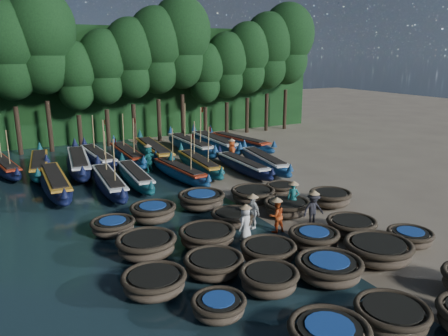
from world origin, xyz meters
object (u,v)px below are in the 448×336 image
long_boat_3 (109,182)px  long_boat_9 (4,167)px  coracle_19 (330,198)px  long_boat_6 (199,164)px  fisherman_2 (277,214)px  coracle_16 (207,237)px  coracle_9 (410,237)px  long_boat_11 (79,163)px  long_boat_16 (214,143)px  fisherman_1 (293,196)px  fisherman_3 (313,208)px  long_boat_13 (128,155)px  fisherman_5 (148,158)px  long_boat_7 (243,166)px  coracle_17 (233,218)px  coracle_21 (153,212)px  coracle_22 (202,200)px  long_boat_10 (40,165)px  fisherman_0 (246,222)px  long_boat_5 (180,172)px  coracle_23 (253,195)px  coracle_12 (268,252)px  long_boat_4 (135,177)px  coracle_10 (154,282)px  coracle_5 (219,307)px  coracle_24 (281,189)px  long_boat_17 (239,143)px  coracle_11 (214,264)px  fisherman_6 (232,151)px  coracle_13 (314,239)px  coracle_15 (146,245)px  coracle_6 (269,280)px  coracle_2 (392,315)px  fisherman_4 (253,210)px  long_boat_8 (264,161)px  coracle_8 (378,251)px  long_boat_2 (55,183)px  coracle_20 (113,226)px  coracle_7 (329,269)px

long_boat_3 → long_boat_9: long_boat_3 is taller
coracle_19 → long_boat_6: bearing=107.9°
fisherman_2 → coracle_16: bearing=1.1°
coracle_9 → long_boat_11: (-9.79, 18.49, 0.21)m
long_boat_16 → fisherman_1: bearing=-100.9°
coracle_9 → fisherman_3: size_ratio=1.21×
long_boat_13 → fisherman_5: bearing=-80.9°
long_boat_7 → coracle_17: bearing=-122.6°
coracle_21 → coracle_22: bearing=10.4°
long_boat_10 → coracle_9: bearing=-51.1°
coracle_9 → fisherman_0: 6.80m
coracle_22 → coracle_21: bearing=-169.6°
long_boat_5 → long_boat_11: bearing=131.4°
fisherman_2 → coracle_23: bearing=-105.3°
coracle_12 → long_boat_6: bearing=76.0°
fisherman_0 → long_boat_4: bearing=-109.1°
long_boat_9 → fisherman_0: (8.54, -16.44, 0.34)m
coracle_10 → long_boat_16: 22.13m
coracle_5 → long_boat_16: bearing=63.2°
coracle_24 → fisherman_0: 6.54m
coracle_12 → long_boat_6: long_boat_6 is taller
coracle_17 → long_boat_17: long_boat_17 is taller
coracle_12 → coracle_16: (-1.46, 2.29, 0.03)m
long_boat_7 → long_boat_9: 15.67m
coracle_11 → coracle_19: bearing=22.7°
fisherman_6 → fisherman_1: bearing=-177.3°
long_boat_4 → coracle_13: bearing=-70.6°
coracle_15 → coracle_22: bearing=42.6°
long_boat_3 → long_boat_11: bearing=101.1°
long_boat_9 → long_boat_11: bearing=-30.6°
coracle_19 → long_boat_11: bearing=127.5°
coracle_6 → coracle_9: (7.16, 0.26, -0.08)m
coracle_21 → long_boat_5: long_boat_5 is taller
coracle_21 → long_boat_9: bearing=114.6°
fisherman_0 → coracle_24: bearing=-167.6°
coracle_2 → fisherman_4: size_ratio=1.26×
long_boat_10 → long_boat_17: size_ratio=0.95×
long_boat_5 → long_boat_10: long_boat_5 is taller
coracle_5 → long_boat_3: bearing=89.1°
long_boat_8 → fisherman_1: size_ratio=4.36×
long_boat_6 → coracle_16: bearing=-110.1°
coracle_8 → long_boat_6: long_boat_6 is taller
long_boat_8 → long_boat_11: size_ratio=0.88×
long_boat_2 → long_boat_13: long_boat_13 is taller
coracle_20 → long_boat_2: bearing=99.9°
coracle_10 → fisherman_2: fisherman_2 is taller
coracle_19 → coracle_22: size_ratio=0.89×
coracle_7 → coracle_20: bearing=126.6°
long_boat_3 → fisherman_2: 10.72m
coracle_15 → coracle_23: size_ratio=1.06×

